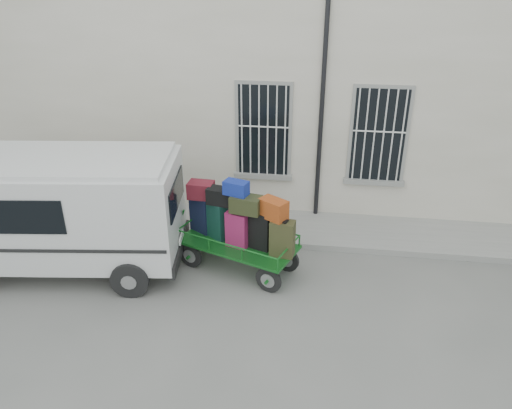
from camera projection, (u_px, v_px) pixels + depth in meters
name	position (u px, v px, depth m)	size (l,w,h in m)	color
ground	(264.00, 282.00, 10.24)	(80.00, 80.00, 0.00)	slate
building	(289.00, 77.00, 13.77)	(24.00, 5.15, 6.00)	beige
sidewalk	(275.00, 227.00, 12.15)	(24.00, 1.70, 0.15)	gray
luggage_cart	(238.00, 225.00, 10.22)	(2.87, 1.89, 2.06)	black
van	(58.00, 207.00, 10.13)	(5.17, 2.72, 2.50)	silver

